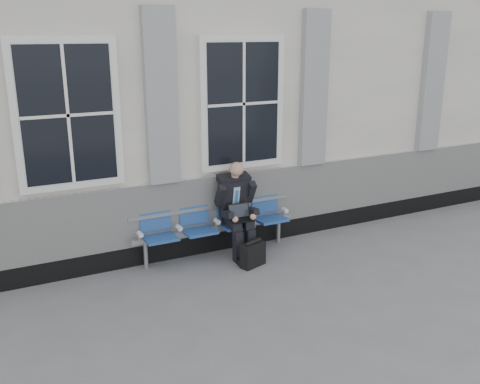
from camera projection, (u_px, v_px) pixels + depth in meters
ground at (267, 287)px, 7.13m from camera, size 70.00×70.00×0.00m
station_building at (173, 93)px, 9.46m from camera, size 14.40×4.40×4.49m
bench at (215, 220)px, 8.03m from camera, size 2.60×0.47×0.91m
businessman at (236, 205)px, 7.98m from camera, size 0.60×0.80×1.45m
briefcase at (253, 254)px, 7.72m from camera, size 0.42×0.28×0.40m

